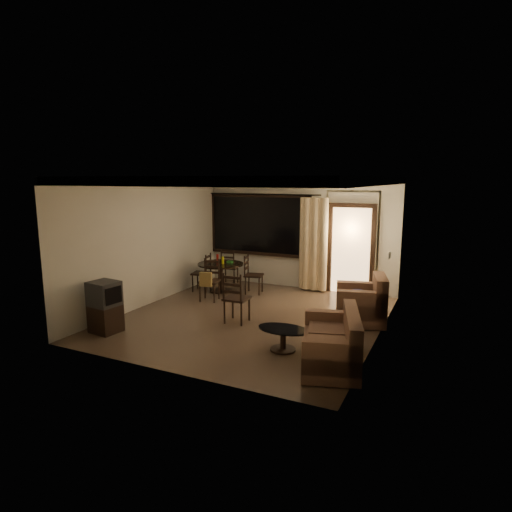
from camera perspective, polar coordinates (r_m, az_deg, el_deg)
The scene contains 12 objects.
ground at distance 8.75m, azimuth -0.62°, elevation -8.19°, with size 5.50×5.50×0.00m, color #7F6651.
room_shell at distance 9.77m, azimuth 7.09°, elevation 4.66°, with size 5.50×6.70×5.50m.
dining_table at distance 10.64m, azimuth -4.72°, elevation -1.77°, with size 1.13×1.13×0.93m.
dining_chair_west at distance 10.78m, azimuth -7.22°, elevation -3.17°, with size 0.50×0.50×0.95m.
dining_chair_east at distance 10.47m, azimuth -0.35°, elevation -3.48°, with size 0.50×0.50×0.95m.
dining_chair_south at distance 9.90m, azimuth -6.25°, elevation -4.21°, with size 0.50×0.54×0.95m.
dining_chair_north at distance 11.41m, azimuth -3.54°, elevation -2.35°, with size 0.50×0.50×0.95m.
tv_cabinet at distance 8.29m, azimuth -19.48°, elevation -6.40°, with size 0.54×0.50×0.95m.
sofa at distance 6.63m, azimuth 10.40°, elevation -11.54°, with size 1.21×1.68×0.81m.
armchair at distance 8.58m, azimuth 14.15°, elevation -6.20°, with size 1.12×1.12×0.92m.
coffee_table at distance 7.09m, azimuth 3.64°, elevation -10.55°, with size 0.86×0.51×0.38m.
side_chair at distance 8.38m, azimuth -2.60°, elevation -6.87°, with size 0.46×0.46×1.01m.
Camera 1 is at (3.64, -7.46, 2.76)m, focal length 30.00 mm.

